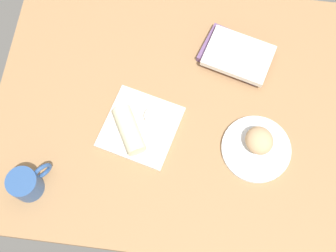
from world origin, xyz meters
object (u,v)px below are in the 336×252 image
(square_plate, at_px, (141,127))
(sauce_cup, at_px, (153,116))
(breakfast_wrap, at_px, (129,130))
(scone_pastry, at_px, (259,140))
(coffee_mug, at_px, (26,184))
(round_plate, at_px, (256,149))
(book_stack, at_px, (236,55))

(square_plate, relative_size, sauce_cup, 3.93)
(square_plate, height_order, breakfast_wrap, breakfast_wrap)
(scone_pastry, distance_m, sauce_cup, 0.32)
(scone_pastry, bearing_deg, coffee_mug, -162.05)
(round_plate, distance_m, breakfast_wrap, 0.38)
(scone_pastry, xyz_separation_m, book_stack, (-0.08, 0.29, -0.02))
(round_plate, distance_m, coffee_mug, 0.67)
(square_plate, distance_m, breakfast_wrap, 0.05)
(round_plate, xyz_separation_m, coffee_mug, (-0.64, -0.19, 0.04))
(book_stack, height_order, coffee_mug, coffee_mug)
(round_plate, bearing_deg, book_stack, 105.21)
(round_plate, distance_m, square_plate, 0.35)
(round_plate, height_order, sauce_cup, sauce_cup)
(round_plate, xyz_separation_m, book_stack, (-0.08, 0.30, 0.02))
(book_stack, bearing_deg, round_plate, -74.79)
(sauce_cup, height_order, coffee_mug, coffee_mug)
(sauce_cup, xyz_separation_m, coffee_mug, (-0.33, -0.25, 0.02))
(sauce_cup, bearing_deg, round_plate, -10.36)
(round_plate, distance_m, book_stack, 0.31)
(coffee_mug, bearing_deg, round_plate, 16.83)
(book_stack, bearing_deg, square_plate, -134.30)
(square_plate, distance_m, coffee_mug, 0.37)
(scone_pastry, height_order, coffee_mug, coffee_mug)
(round_plate, height_order, square_plate, square_plate)
(scone_pastry, height_order, square_plate, scone_pastry)
(sauce_cup, distance_m, book_stack, 0.34)
(scone_pastry, bearing_deg, sauce_cup, 172.18)
(scone_pastry, height_order, book_stack, scone_pastry)
(scone_pastry, bearing_deg, square_plate, 178.15)
(sauce_cup, relative_size, breakfast_wrap, 0.38)
(round_plate, height_order, coffee_mug, coffee_mug)
(square_plate, bearing_deg, round_plate, -4.16)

